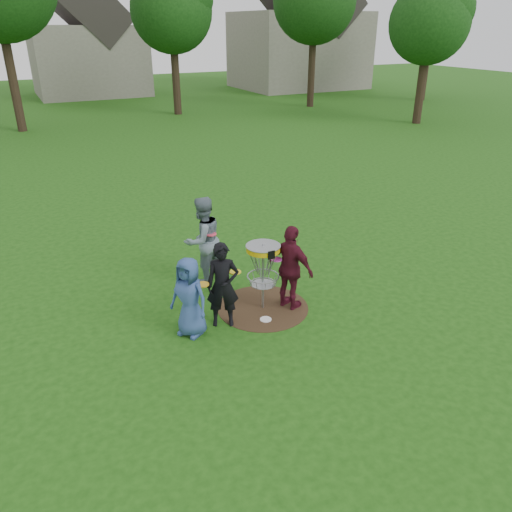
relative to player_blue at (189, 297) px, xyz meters
name	(u,v)px	position (x,y,z in m)	size (l,w,h in m)	color
ground	(263,307)	(1.57, 0.21, -0.75)	(100.00, 100.00, 0.00)	#19470F
dirt_patch	(263,307)	(1.57, 0.21, -0.74)	(1.80, 1.80, 0.01)	#47331E
player_blue	(189,297)	(0.00, 0.00, 0.00)	(0.73, 0.47, 1.49)	#304B85
player_black	(223,285)	(0.65, 0.02, 0.07)	(0.59, 0.39, 1.63)	black
player_grey	(203,240)	(0.97, 1.84, 0.20)	(0.92, 0.72, 1.89)	slate
player_maroon	(291,268)	(2.06, 0.00, 0.11)	(1.00, 0.42, 1.71)	#4F1221
disc_on_grass	(266,319)	(1.41, -0.22, -0.74)	(0.22, 0.22, 0.02)	white
disc_golf_basket	(263,261)	(1.57, 0.21, 0.27)	(0.66, 0.67, 1.38)	#9EA0A5
held_discs	(231,261)	(1.02, 0.45, 0.28)	(1.74, 1.76, 0.26)	gold
house_row	(115,38)	(6.35, 33.28, 3.40)	(44.50, 10.65, 11.62)	gray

